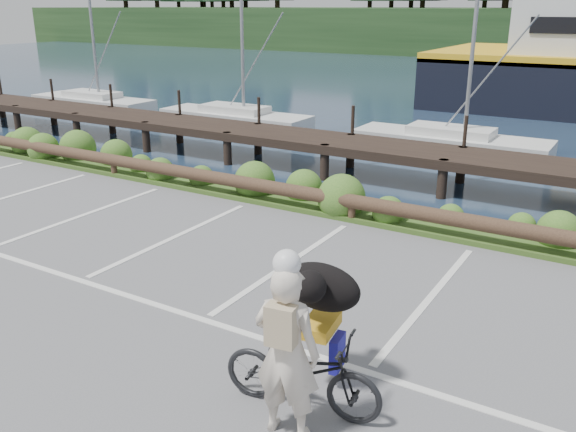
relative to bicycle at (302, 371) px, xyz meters
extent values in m
plane|color=#59595B|center=(-2.24, 1.44, -0.49)|extent=(72.00, 72.00, 0.00)
cube|color=#3D5B21|center=(-2.24, 6.74, -0.44)|extent=(34.00, 1.60, 0.10)
imported|color=black|center=(0.00, 0.00, 0.00)|extent=(1.93, 0.91, 0.98)
imported|color=beige|center=(0.06, -0.43, 0.49)|extent=(0.77, 0.57, 1.95)
ellipsoid|color=black|center=(-0.09, 0.59, 0.77)|extent=(0.62, 1.04, 0.57)
camera|label=1|loc=(2.87, -5.08, 3.85)|focal=38.00mm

